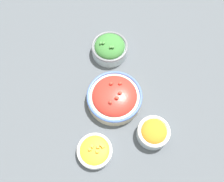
{
  "coord_description": "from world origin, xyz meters",
  "views": [
    {
      "loc": [
        0.41,
        -0.14,
        0.98
      ],
      "look_at": [
        0.0,
        0.0,
        0.03
      ],
      "focal_mm": 40.0,
      "sensor_mm": 36.0,
      "label": 1
    }
  ],
  "objects_px": {
    "bowl_cherry_tomatoes": "(114,97)",
    "bowl_broccoli": "(110,48)",
    "bowl_carrots": "(153,132)",
    "bowl_squash": "(95,151)"
  },
  "relations": [
    {
      "from": "bowl_cherry_tomatoes",
      "to": "bowl_squash",
      "type": "bearing_deg",
      "value": -38.23
    },
    {
      "from": "bowl_cherry_tomatoes",
      "to": "bowl_broccoli",
      "type": "height_order",
      "value": "same"
    },
    {
      "from": "bowl_squash",
      "to": "bowl_cherry_tomatoes",
      "type": "bearing_deg",
      "value": 141.77
    },
    {
      "from": "bowl_carrots",
      "to": "bowl_cherry_tomatoes",
      "type": "bearing_deg",
      "value": -153.54
    },
    {
      "from": "bowl_cherry_tomatoes",
      "to": "bowl_carrots",
      "type": "height_order",
      "value": "bowl_cherry_tomatoes"
    },
    {
      "from": "bowl_broccoli",
      "to": "bowl_squash",
      "type": "xyz_separation_m",
      "value": [
        0.41,
        -0.2,
        -0.02
      ]
    },
    {
      "from": "bowl_carrots",
      "to": "bowl_squash",
      "type": "distance_m",
      "value": 0.24
    },
    {
      "from": "bowl_carrots",
      "to": "bowl_squash",
      "type": "bearing_deg",
      "value": -92.24
    },
    {
      "from": "bowl_cherry_tomatoes",
      "to": "bowl_broccoli",
      "type": "relative_size",
      "value": 1.39
    },
    {
      "from": "bowl_broccoli",
      "to": "bowl_squash",
      "type": "bearing_deg",
      "value": -26.03
    }
  ]
}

